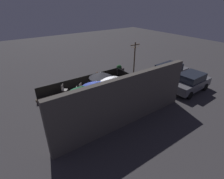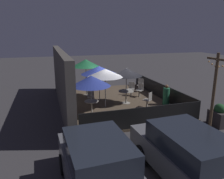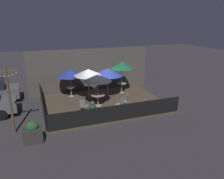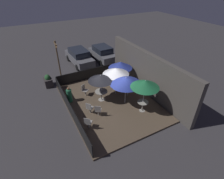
% 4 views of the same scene
% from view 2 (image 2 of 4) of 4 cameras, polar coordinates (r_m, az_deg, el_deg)
% --- Properties ---
extents(ground_plane, '(60.00, 60.00, 0.00)m').
position_cam_2_polar(ground_plane, '(13.71, 1.18, -3.59)').
color(ground_plane, '#383538').
extents(patio_deck, '(8.09, 6.12, 0.12)m').
position_cam_2_polar(patio_deck, '(13.70, 1.18, -3.36)').
color(patio_deck, brown).
rests_on(patio_deck, ground_plane).
extents(building_wall, '(9.69, 0.36, 3.35)m').
position_cam_2_polar(building_wall, '(12.67, -13.07, 2.35)').
color(building_wall, '#4C4742').
rests_on(building_wall, ground_plane).
extents(fence_front, '(7.89, 0.05, 0.95)m').
position_cam_2_polar(fence_front, '(14.73, 12.41, -0.24)').
color(fence_front, black).
rests_on(fence_front, patio_deck).
extents(fence_side_left, '(0.05, 5.92, 0.95)m').
position_cam_2_polar(fence_side_left, '(10.02, 8.39, -7.15)').
color(fence_side_left, black).
rests_on(fence_side_left, patio_deck).
extents(patio_umbrella_0, '(1.98, 1.98, 2.10)m').
position_cam_2_polar(patio_umbrella_0, '(11.00, -5.50, 2.29)').
color(patio_umbrella_0, '#B2B2B7').
rests_on(patio_umbrella_0, patio_deck).
extents(patio_umbrella_1, '(1.88, 1.88, 2.46)m').
position_cam_2_polar(patio_umbrella_1, '(14.75, -6.88, 6.87)').
color(patio_umbrella_1, '#B2B2B7').
rests_on(patio_umbrella_1, patio_deck).
extents(patio_umbrella_2, '(1.84, 1.84, 2.13)m').
position_cam_2_polar(patio_umbrella_2, '(12.91, 3.79, 4.53)').
color(patio_umbrella_2, '#B2B2B7').
rests_on(patio_umbrella_2, patio_deck).
extents(patio_umbrella_3, '(2.26, 2.26, 2.17)m').
position_cam_2_polar(patio_umbrella_3, '(13.60, -3.37, 5.07)').
color(patio_umbrella_3, '#B2B2B7').
rests_on(patio_umbrella_3, patio_deck).
extents(patio_umbrella_4, '(2.00, 2.00, 2.21)m').
position_cam_2_polar(patio_umbrella_4, '(12.24, -1.78, 4.36)').
color(patio_umbrella_4, '#B2B2B7').
rests_on(patio_umbrella_4, patio_deck).
extents(dining_table_0, '(0.72, 0.72, 0.77)m').
position_cam_2_polar(dining_table_0, '(11.32, -5.35, -3.81)').
color(dining_table_0, '#9E998E').
rests_on(dining_table_0, patio_deck).
extents(dining_table_1, '(0.75, 0.75, 0.77)m').
position_cam_2_polar(dining_table_1, '(15.04, -6.70, 0.79)').
color(dining_table_1, '#9E998E').
rests_on(dining_table_1, patio_deck).
extents(dining_table_2, '(0.93, 0.93, 0.77)m').
position_cam_2_polar(dining_table_2, '(13.20, 3.70, -1.01)').
color(dining_table_2, '#9E998E').
rests_on(dining_table_2, patio_deck).
extents(patio_chair_0, '(0.56, 0.56, 0.91)m').
position_cam_2_polar(patio_chair_0, '(14.68, 7.30, 0.00)').
color(patio_chair_0, gray).
rests_on(patio_chair_0, patio_deck).
extents(patio_chair_1, '(0.56, 0.56, 0.92)m').
position_cam_2_polar(patio_chair_1, '(16.08, 7.41, 1.31)').
color(patio_chair_1, gray).
rests_on(patio_chair_1, patio_deck).
extents(patio_chair_2, '(0.56, 0.56, 0.91)m').
position_cam_2_polar(patio_chair_2, '(12.56, 9.44, -2.58)').
color(patio_chair_2, gray).
rests_on(patio_chair_2, patio_deck).
extents(patio_chair_3, '(0.46, 0.46, 0.92)m').
position_cam_2_polar(patio_chair_3, '(13.12, -5.56, -1.68)').
color(patio_chair_3, gray).
rests_on(patio_chair_3, patio_deck).
extents(patio_chair_4, '(0.55, 0.55, 0.90)m').
position_cam_2_polar(patio_chair_4, '(14.98, 5.10, 0.34)').
color(patio_chair_4, gray).
rests_on(patio_chair_4, patio_deck).
extents(patron_0, '(0.46, 0.46, 1.22)m').
position_cam_2_polar(patron_0, '(13.33, 13.97, -1.61)').
color(patron_0, '#236642').
rests_on(patron_0, patio_deck).
extents(planter_box, '(0.90, 0.63, 1.08)m').
position_cam_2_polar(planter_box, '(11.51, 26.17, -6.25)').
color(planter_box, '#332D2D').
rests_on(planter_box, ground_plane).
extents(light_post, '(1.10, 0.12, 3.55)m').
position_cam_2_polar(light_post, '(9.59, 25.06, -0.58)').
color(light_post, brown).
rests_on(light_post, ground_plane).
extents(parked_car_0, '(4.55, 1.96, 1.62)m').
position_cam_2_polar(parked_car_0, '(6.88, 19.70, -16.28)').
color(parked_car_0, '#5B5B60').
rests_on(parked_car_0, ground_plane).
extents(parked_car_1, '(4.02, 1.91, 1.62)m').
position_cam_2_polar(parked_car_1, '(6.15, -3.55, -19.39)').
color(parked_car_1, '#5B5B60').
rests_on(parked_car_1, ground_plane).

